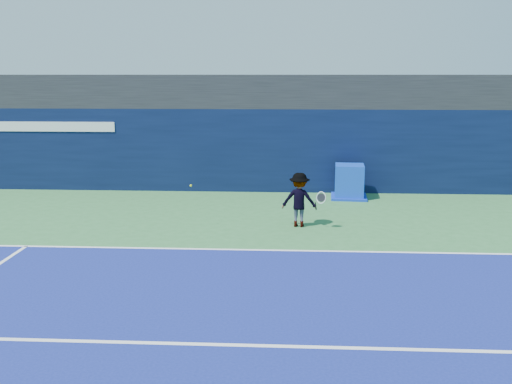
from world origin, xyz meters
TOP-DOWN VIEW (x-y plane):
  - ground at (0.00, 0.00)m, footprint 80.00×80.00m
  - baseline at (0.00, 3.00)m, footprint 24.00×0.10m
  - service_line at (0.00, -2.00)m, footprint 24.00×0.10m
  - stadium_band at (0.00, 11.50)m, footprint 36.00×3.00m
  - back_wall_assembly at (-0.00, 10.50)m, footprint 36.00×1.03m
  - equipment_cart at (3.65, 9.19)m, footprint 1.30×1.30m
  - tennis_player at (1.85, 5.32)m, footprint 1.26×0.73m
  - tennis_ball at (-1.15, 4.96)m, footprint 0.06×0.06m

SIDE VIEW (x-z plane):
  - ground at x=0.00m, z-range 0.00..0.00m
  - baseline at x=0.00m, z-range 0.01..0.01m
  - service_line at x=0.00m, z-range 0.01..0.01m
  - equipment_cart at x=3.65m, z-range -0.05..1.12m
  - tennis_player at x=1.85m, z-range 0.00..1.53m
  - tennis_ball at x=-1.15m, z-range 1.18..1.24m
  - back_wall_assembly at x=0.00m, z-range 0.00..3.00m
  - stadium_band at x=0.00m, z-range 3.00..4.20m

